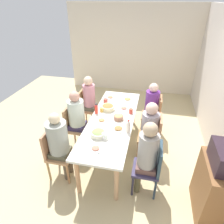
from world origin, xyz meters
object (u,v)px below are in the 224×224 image
at_px(plate_1, 124,109).
at_px(cup_0, 131,111).
at_px(person_5, 147,153).
at_px(dining_table, 112,122).
at_px(bowl_1, 108,107).
at_px(cup_2, 105,136).
at_px(chair_4, 56,151).
at_px(bowl_0, 119,117).
at_px(person_4, 59,141).
at_px(chair_0, 87,106).
at_px(plate_4, 118,129).
at_px(person_2, 149,125).
at_px(person_0, 90,98).
at_px(plate_3, 110,97).
at_px(plate_0, 96,149).
at_px(bowl_2, 98,133).
at_px(plate_5, 127,99).
at_px(side_cabinet, 215,190).
at_px(chair_3, 154,113).
at_px(chair_2, 153,135).
at_px(chair_5, 151,166).
at_px(bottle_0, 96,109).
at_px(chair_1, 74,125).
at_px(cup_1, 102,110).
at_px(bottle_1, 128,126).
at_px(person_1, 77,115).
at_px(cup_3, 106,101).
at_px(person_3, 151,105).

xyz_separation_m(plate_1, cup_0, (0.13, 0.16, 0.03)).
bearing_deg(person_5, dining_table, -138.79).
height_order(bowl_1, cup_2, bowl_1).
height_order(chair_4, bowl_0, chair_4).
height_order(chair_4, person_4, person_4).
distance_m(chair_0, plate_4, 1.47).
xyz_separation_m(person_2, person_5, (0.79, 0.00, 0.05)).
bearing_deg(chair_4, person_0, 176.68).
relative_size(dining_table, person_2, 2.02).
distance_m(plate_3, cup_2, 1.45).
height_order(plate_0, bowl_2, bowl_2).
xyz_separation_m(plate_1, plate_5, (-0.42, 0.01, 0.00)).
xyz_separation_m(plate_5, side_cabinet, (1.81, 1.49, -0.32)).
height_order(chair_0, chair_3, same).
distance_m(chair_2, bowl_0, 0.72).
bearing_deg(chair_0, cup_2, 29.76).
height_order(chair_3, person_4, person_4).
relative_size(chair_5, bottle_0, 4.45).
relative_size(chair_1, person_2, 0.77).
bearing_deg(cup_2, person_5, 73.77).
distance_m(chair_5, cup_1, 1.48).
bearing_deg(bowl_2, dining_table, 168.21).
relative_size(chair_1, plate_5, 3.72).
height_order(plate_5, bowl_2, bowl_2).
relative_size(person_2, chair_5, 1.30).
distance_m(bowl_2, bottle_1, 0.51).
bearing_deg(plate_0, plate_5, 172.42).
xyz_separation_m(person_0, bowl_0, (0.77, 0.81, 0.07)).
height_order(chair_0, person_1, person_1).
distance_m(person_1, person_5, 1.59).
distance_m(person_2, bottle_0, 1.05).
bearing_deg(bowl_1, plate_0, 4.67).
relative_size(person_0, bottle_0, 6.15).
bearing_deg(plate_0, bowl_2, -170.72).
distance_m(plate_3, bowl_0, 0.89).
bearing_deg(cup_3, plate_0, 8.20).
height_order(chair_3, chair_4, same).
height_order(dining_table, cup_0, cup_0).
bearing_deg(chair_4, bowl_0, 131.64).
relative_size(person_5, cup_1, 10.89).
xyz_separation_m(person_1, cup_3, (-0.59, 0.42, 0.06)).
relative_size(person_0, person_1, 1.00).
height_order(chair_2, person_3, person_3).
xyz_separation_m(chair_5, plate_1, (-1.20, -0.62, 0.26)).
bearing_deg(person_4, chair_1, -173.57).
height_order(person_3, plate_0, person_3).
bearing_deg(chair_5, chair_3, 180.00).
bearing_deg(plate_5, chair_3, 86.24).
bearing_deg(plate_4, chair_5, 51.19).
bearing_deg(cup_2, person_2, 130.82).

